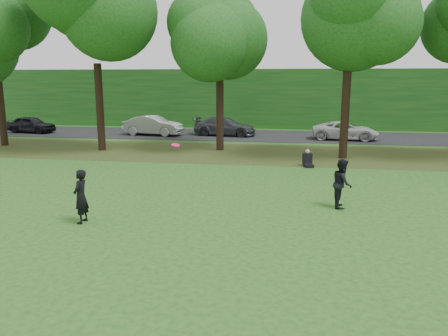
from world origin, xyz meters
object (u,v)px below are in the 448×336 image
Objects in this scene: player_left at (81,196)px; player_right at (342,183)px; frisbee at (176,145)px; seated_person at (308,160)px.

player_right is (7.81, 2.87, 0.01)m from player_left.
player_right is 5.64m from frisbee.
player_left is at bearing -152.74° from frisbee.
player_right is at bearing 110.96° from player_left.
seated_person is (4.34, 8.41, -1.90)m from frisbee.
player_left is 11.93m from seated_person.
frisbee reaches higher than player_left.
frisbee is at bearing -130.17° from seated_person.
player_right is 4.82× the size of frisbee.
player_left reaches higher than seated_person.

